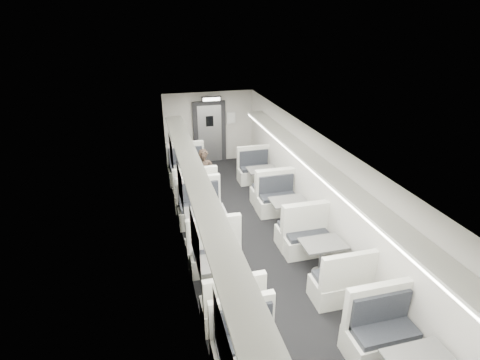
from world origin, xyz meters
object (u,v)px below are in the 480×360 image
booth_left_b (206,226)px  booth_right_c (322,258)px  booth_left_c (223,277)px  booth_right_b (288,214)px  vestibule_door (210,133)px  booth_right_a (262,180)px  exit_sign (211,99)px  passenger (204,176)px  booth_left_a (191,181)px

booth_left_b → booth_right_c: (2.00, -1.71, -0.03)m
booth_left_b → booth_left_c: 1.79m
booth_right_b → vestibule_door: size_ratio=0.99×
booth_left_b → booth_right_b: bearing=2.6°
booth_right_c → vestibule_door: size_ratio=0.97×
booth_right_c → booth_left_b: bearing=139.4°
booth_right_a → exit_sign: (-1.00, 2.28, 1.92)m
booth_right_b → booth_right_c: (0.00, -1.80, -0.01)m
booth_left_c → exit_sign: bearing=80.8°
booth_left_c → booth_left_b: bearing=90.0°
booth_right_a → vestibule_door: bearing=109.9°
booth_left_c → vestibule_door: (1.00, 6.69, 0.68)m
booth_left_b → booth_right_c: bearing=-40.6°
booth_left_c → booth_right_b: booth_right_b is taller
exit_sign → booth_left_c: bearing=-99.2°
booth_right_c → booth_left_c: bearing=-177.9°
booth_right_a → booth_right_c: bearing=-90.0°
booth_right_b → passenger: 2.54m
booth_left_a → booth_left_c: bearing=-90.0°
booth_left_b → passenger: passenger is taller
passenger → booth_left_a: bearing=130.5°
booth_right_b → passenger: (-1.69, 1.85, 0.38)m
booth_right_a → booth_right_b: (0.00, -2.05, 0.01)m
booth_left_c → exit_sign: (1.00, 6.21, 1.92)m
booth_right_a → passenger: size_ratio=1.36×
booth_right_b → booth_right_c: 1.80m
booth_right_c → passenger: (-1.69, 3.66, 0.38)m
booth_right_b → exit_sign: 4.83m
booth_left_a → booth_right_c: booth_left_a is taller
booth_right_a → exit_sign: bearing=113.7°
booth_left_a → vestibule_door: 2.67m
booth_left_b → booth_left_c: booth_left_b is taller
booth_left_c → booth_right_a: 4.41m
booth_left_c → exit_sign: exit_sign is taller
exit_sign → booth_left_a: bearing=-117.6°
booth_left_c → vestibule_door: 6.80m
booth_right_b → booth_right_c: bearing=-90.0°
booth_left_b → booth_right_b: 2.00m
booth_left_a → booth_right_b: size_ratio=1.09×
booth_left_b → booth_right_c: booth_left_b is taller
booth_left_a → booth_right_a: booth_left_a is taller
booth_left_c → booth_left_a: bearing=90.0°
vestibule_door → exit_sign: bearing=-90.0°
booth_right_b → exit_sign: exit_sign is taller
booth_right_c → vestibule_door: 6.73m
booth_left_a → exit_sign: exit_sign is taller
booth_left_a → booth_right_c: bearing=-64.7°
booth_left_b → exit_sign: exit_sign is taller
booth_left_c → exit_sign: 6.57m
booth_left_c → booth_right_a: same height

